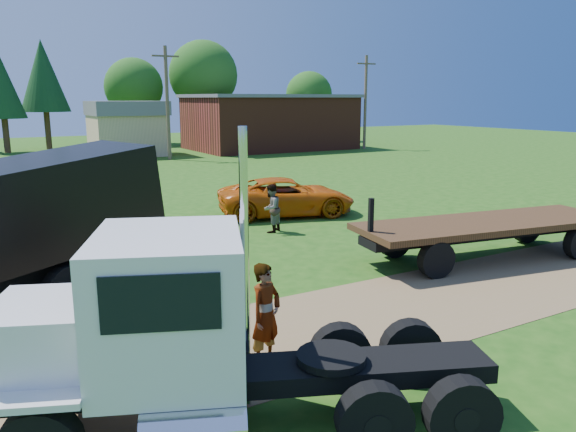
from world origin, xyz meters
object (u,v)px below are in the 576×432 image
white_semi_tractor (176,334)px  flatbed_trailer (487,229)px  spectator_a (266,315)px  orange_pickup (287,197)px

white_semi_tractor → flatbed_trailer: white_semi_tractor is taller
flatbed_trailer → spectator_a: size_ratio=4.41×
flatbed_trailer → spectator_a: 9.84m
white_semi_tractor → spectator_a: size_ratio=3.80×
spectator_a → flatbed_trailer: bearing=-6.2°
white_semi_tractor → orange_pickup: size_ratio=1.31×
white_semi_tractor → orange_pickup: bearing=76.7°
orange_pickup → flatbed_trailer: size_ratio=0.66×
white_semi_tractor → flatbed_trailer: 12.24m
spectator_a → white_semi_tractor: bearing=-174.1°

